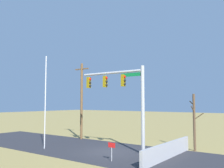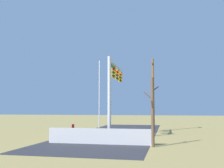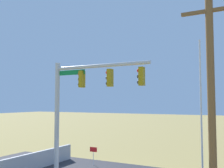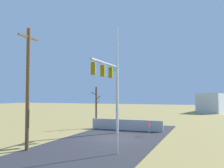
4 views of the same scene
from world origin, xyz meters
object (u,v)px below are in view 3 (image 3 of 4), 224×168
at_px(flagpole, 201,109).
at_px(open_sign, 93,152).
at_px(signal_mast, 81,95).
at_px(utility_pole, 211,106).

distance_m(flagpole, open_sign, 7.90).
xyz_separation_m(flagpole, open_sign, (7.28, -0.33, -3.04)).
relative_size(signal_mast, utility_pole, 0.83).
bearing_deg(signal_mast, flagpole, -154.91).
xyz_separation_m(utility_pole, open_sign, (8.55, -6.20, -3.31)).
bearing_deg(open_sign, utility_pole, 144.06).
xyz_separation_m(signal_mast, utility_pole, (-7.40, 2.99, -0.51)).
bearing_deg(signal_mast, utility_pole, 157.98).
height_order(signal_mast, open_sign, signal_mast).
xyz_separation_m(flagpole, utility_pole, (-1.27, 5.86, 0.27)).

